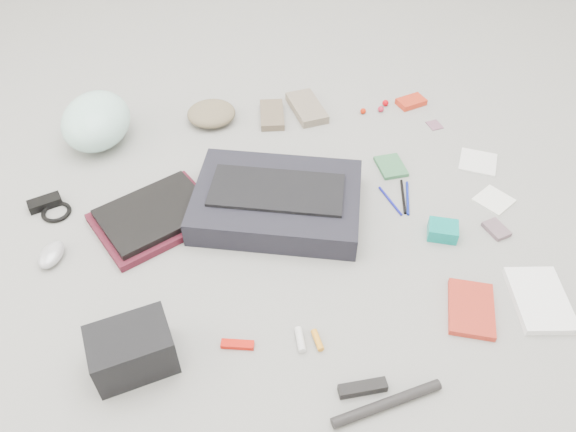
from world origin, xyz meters
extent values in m
plane|color=gray|center=(0.00, 0.00, 0.00)|extent=(4.00, 4.00, 0.00)
cube|color=black|center=(-0.02, 0.08, 0.04)|extent=(0.61, 0.51, 0.09)
cube|color=black|center=(-0.02, 0.08, 0.09)|extent=(0.45, 0.31, 0.01)
cube|color=#501421|center=(-0.40, 0.11, 0.01)|extent=(0.44, 0.39, 0.02)
cube|color=black|center=(-0.40, 0.11, 0.04)|extent=(0.39, 0.35, 0.02)
ellipsoid|color=#BEF9EB|center=(-0.58, 0.57, 0.09)|extent=(0.30, 0.34, 0.18)
ellipsoid|color=#796A4F|center=(-0.17, 0.61, 0.03)|extent=(0.19, 0.18, 0.06)
cube|color=#71604C|center=(0.06, 0.58, 0.01)|extent=(0.11, 0.19, 0.03)
cube|color=gray|center=(0.20, 0.60, 0.02)|extent=(0.13, 0.22, 0.03)
cube|color=black|center=(-0.75, 0.25, 0.01)|extent=(0.11, 0.08, 0.03)
torus|color=black|center=(-0.71, 0.21, 0.01)|extent=(0.11, 0.11, 0.01)
ellipsoid|color=#AEAEB3|center=(-0.71, 0.01, 0.02)|extent=(0.10, 0.12, 0.04)
cube|color=black|center=(-0.47, -0.39, 0.06)|extent=(0.22, 0.17, 0.13)
cube|color=#BF1005|center=(-0.21, -0.39, 0.01)|extent=(0.09, 0.05, 0.01)
cylinder|color=silver|center=(-0.05, -0.41, 0.01)|extent=(0.02, 0.07, 0.02)
cylinder|color=orange|center=(-0.01, -0.42, 0.01)|extent=(0.02, 0.06, 0.02)
cube|color=black|center=(0.07, -0.57, 0.01)|extent=(0.12, 0.03, 0.02)
cylinder|color=black|center=(0.11, -0.62, 0.01)|extent=(0.28, 0.07, 0.03)
cube|color=red|center=(0.43, -0.41, 0.01)|extent=(0.18, 0.21, 0.02)
cube|color=white|center=(0.62, -0.42, 0.01)|extent=(0.18, 0.24, 0.02)
cube|color=#336B43|center=(0.41, 0.21, 0.01)|extent=(0.09, 0.12, 0.01)
cylinder|color=#131599|center=(0.35, 0.05, 0.00)|extent=(0.04, 0.14, 0.01)
cylinder|color=black|center=(0.40, 0.06, 0.00)|extent=(0.05, 0.15, 0.01)
cylinder|color=navy|center=(0.41, 0.05, 0.00)|extent=(0.06, 0.15, 0.01)
cube|color=#0A9186|center=(0.46, -0.13, 0.02)|extent=(0.11, 0.10, 0.04)
cube|color=#745A65|center=(0.63, -0.15, 0.01)|extent=(0.07, 0.09, 0.01)
cube|color=silver|center=(0.72, 0.17, 0.00)|extent=(0.17, 0.17, 0.01)
cube|color=white|center=(0.68, -0.02, 0.00)|extent=(0.14, 0.14, 0.01)
sphere|color=red|center=(0.41, 0.54, 0.01)|extent=(0.03, 0.03, 0.02)
sphere|color=#A51A30|center=(0.48, 0.54, 0.01)|extent=(0.03, 0.03, 0.02)
sphere|color=#C3020B|center=(0.51, 0.57, 0.01)|extent=(0.03, 0.03, 0.03)
cube|color=red|center=(0.61, 0.56, 0.01)|extent=(0.12, 0.09, 0.02)
cube|color=#8A566E|center=(0.65, 0.41, 0.00)|extent=(0.05, 0.06, 0.00)
camera|label=1|loc=(-0.24, -1.18, 1.27)|focal=35.00mm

